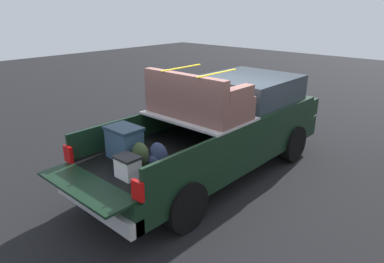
{
  "coord_description": "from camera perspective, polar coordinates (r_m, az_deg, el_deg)",
  "views": [
    {
      "loc": [
        -5.11,
        -4.11,
        3.3
      ],
      "look_at": [
        -0.6,
        0.0,
        1.1
      ],
      "focal_mm": 32.63,
      "sensor_mm": 36.0,
      "label": 1
    }
  ],
  "objects": [
    {
      "name": "pickup_truck",
      "position": [
        7.23,
        5.1,
        0.93
      ],
      "size": [
        6.05,
        2.06,
        2.23
      ],
      "color": "black",
      "rests_on": "ground_plane"
    },
    {
      "name": "ground_plane",
      "position": [
        7.34,
        3.18,
        -6.92
      ],
      "size": [
        40.0,
        40.0,
        0.0
      ],
      "primitive_type": "plane",
      "color": "black"
    }
  ]
}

